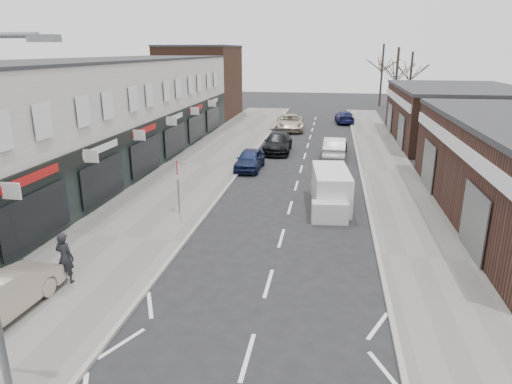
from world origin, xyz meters
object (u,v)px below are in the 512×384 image
at_px(warning_sign, 178,172).
at_px(parked_car_left_a, 250,159).
at_px(parked_car_left_c, 290,123).
at_px(sedan_on_pavement, 1,294).
at_px(white_van, 331,190).
at_px(parked_car_right_c, 344,117).
at_px(parked_car_right_b, 336,146).
at_px(parked_car_right_a, 335,147).
at_px(parked_car_left_b, 278,143).
at_px(pedestrian, 65,258).

distance_m(warning_sign, parked_car_left_a, 9.61).
bearing_deg(parked_car_left_c, sedan_on_pavement, -104.37).
relative_size(white_van, parked_car_right_c, 1.10).
bearing_deg(sedan_on_pavement, parked_car_right_b, -108.75).
relative_size(warning_sign, sedan_on_pavement, 0.64).
xyz_separation_m(parked_car_right_a, parked_car_right_c, (1.04, 17.02, -0.09)).
bearing_deg(sedan_on_pavement, parked_car_left_b, -99.09).
bearing_deg(white_van, parked_car_left_a, 122.27).
xyz_separation_m(pedestrian, parked_car_right_c, (9.99, 38.23, -0.35)).
xyz_separation_m(parked_car_left_a, parked_car_right_b, (5.69, 5.64, -0.01)).
distance_m(warning_sign, parked_car_right_b, 16.78).
height_order(parked_car_left_a, parked_car_right_b, parked_car_left_a).
relative_size(parked_car_left_b, parked_car_right_c, 1.10).
bearing_deg(parked_car_right_a, warning_sign, 63.98).
bearing_deg(parked_car_left_b, pedestrian, -102.66).
bearing_deg(parked_car_right_a, parked_car_right_b, -93.46).
xyz_separation_m(warning_sign, pedestrian, (-1.59, -7.22, -1.18)).
bearing_deg(sedan_on_pavement, warning_sign, -100.92).
relative_size(parked_car_right_a, parked_car_right_b, 1.16).
bearing_deg(sedan_on_pavement, parked_car_right_a, -109.39).
bearing_deg(parked_car_left_c, parked_car_left_b, -95.65).
relative_size(pedestrian, parked_car_left_c, 0.32).
bearing_deg(parked_car_left_b, sedan_on_pavement, -103.39).
bearing_deg(parked_car_left_b, parked_car_right_b, -2.38).
xyz_separation_m(parked_car_left_b, parked_car_right_c, (5.44, 15.95, -0.07)).
relative_size(sedan_on_pavement, parked_car_right_a, 0.92).
bearing_deg(parked_car_left_a, parked_car_right_c, 74.14).
distance_m(parked_car_left_c, parked_car_right_a, 12.13).
height_order(parked_car_left_b, parked_car_left_c, parked_car_left_c).
bearing_deg(parked_car_right_c, parked_car_left_b, 67.18).
relative_size(pedestrian, parked_car_left_b, 0.35).
relative_size(warning_sign, white_van, 0.54).
relative_size(sedan_on_pavement, pedestrian, 2.35).
xyz_separation_m(white_van, parked_car_right_a, (0.20, 11.54, -0.15)).
bearing_deg(warning_sign, parked_car_right_a, 62.26).
distance_m(warning_sign, parked_car_left_c, 25.51).
height_order(warning_sign, parked_car_right_c, warning_sign).
bearing_deg(parked_car_left_c, parked_car_right_c, 40.76).
height_order(white_van, parked_car_right_a, white_van).
bearing_deg(white_van, warning_sign, -166.98).
bearing_deg(white_van, parked_car_right_a, 83.11).
xyz_separation_m(pedestrian, parked_car_left_b, (4.55, 22.28, -0.28)).
xyz_separation_m(warning_sign, parked_car_right_c, (8.40, 31.01, -1.53)).
height_order(warning_sign, sedan_on_pavement, warning_sign).
relative_size(parked_car_left_c, parked_car_right_a, 1.22).
bearing_deg(parked_car_right_b, parked_car_right_c, -88.04).
height_order(white_van, parked_car_left_b, white_van).
relative_size(warning_sign, parked_car_right_b, 0.68).
xyz_separation_m(sedan_on_pavement, parked_car_left_b, (5.32, 24.45, -0.08)).
height_order(white_van, parked_car_left_c, white_van).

